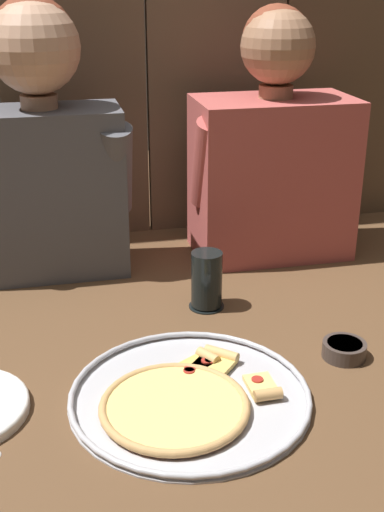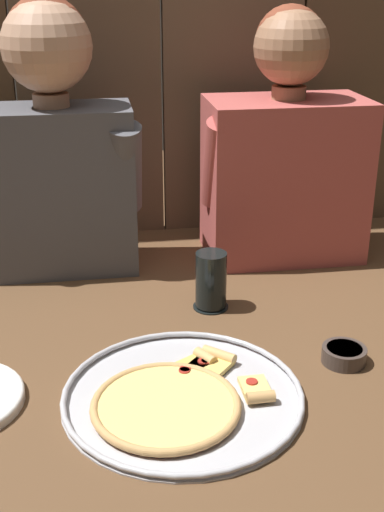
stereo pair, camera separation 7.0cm
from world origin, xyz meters
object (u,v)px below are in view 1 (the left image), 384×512
at_px(pizza_tray, 186,397).
at_px(diner_right, 273,150).
at_px(diner_left, 43,144).
at_px(dipping_bowl, 344,349).
at_px(drinking_glass, 207,281).

height_order(pizza_tray, diner_right, diner_right).
bearing_deg(diner_right, diner_left, 179.92).
xyz_separation_m(dipping_bowl, diner_left, (-0.52, 0.52, 0.29)).
bearing_deg(diner_left, diner_right, -0.08).
xyz_separation_m(dipping_bowl, diner_right, (0.03, 0.52, 0.25)).
xyz_separation_m(pizza_tray, diner_left, (-0.20, 0.59, 0.30)).
relative_size(pizza_tray, diner_left, 0.66).
distance_m(pizza_tray, dipping_bowl, 0.32).
distance_m(dipping_bowl, diner_right, 0.57).
bearing_deg(diner_right, pizza_tray, -119.93).
bearing_deg(dipping_bowl, drinking_glass, 128.86).
bearing_deg(drinking_glass, diner_left, 139.40).
distance_m(drinking_glass, diner_left, 0.48).
bearing_deg(pizza_tray, diner_left, 108.59).
height_order(pizza_tray, diner_left, diner_left).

